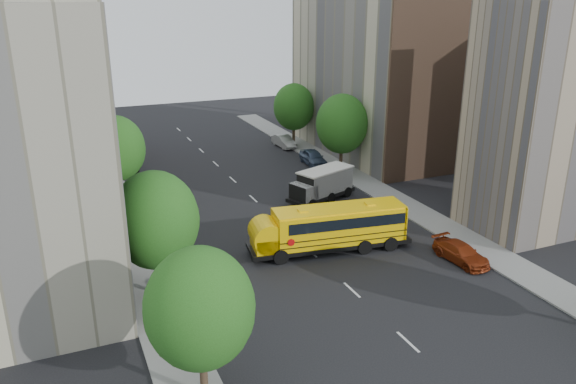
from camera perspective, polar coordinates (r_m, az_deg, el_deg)
ground at (r=41.89m, az=1.13°, el=-5.00°), size 120.00×120.00×0.00m
sidewalk_left at (r=43.52m, az=-15.68°, el=-4.71°), size 3.00×80.00×0.12m
sidewalk_right at (r=51.18m, az=10.61°, el=-0.64°), size 3.00×80.00×0.12m
lane_markings at (r=50.49m, az=-3.54°, el=-0.68°), size 0.15×64.00×0.01m
building_left_cream at (r=41.44m, az=-26.10°, el=7.29°), size 10.00×26.00×20.00m
building_left_redbrick at (r=63.70m, az=-25.08°, el=7.82°), size 10.00×15.00×13.00m
building_left_near at (r=31.56m, az=-26.24°, el=1.17°), size 10.00×7.00×17.00m
building_right_near at (r=46.18m, az=24.66°, el=6.65°), size 10.00×7.00×17.00m
building_right_far at (r=64.85m, az=8.60°, el=11.82°), size 10.00×22.00×18.00m
building_right_sidewall at (r=55.88m, az=14.56°, el=10.24°), size 10.10×0.30×18.00m
street_tree_0 at (r=24.75m, az=-8.96°, el=-11.61°), size 4.80×4.80×7.41m
street_tree_1 at (r=33.46m, az=-13.34°, el=-2.81°), size 5.12×5.12×7.90m
street_tree_2 at (r=50.53m, az=-17.08°, el=4.24°), size 4.99×4.99×7.71m
street_tree_4 at (r=56.93m, az=5.50°, el=6.90°), size 5.25×5.25×8.10m
street_tree_5 at (r=67.56m, az=0.59°, el=8.64°), size 4.86×4.86×7.51m
school_bus at (r=39.81m, az=4.11°, el=-3.51°), size 11.91×4.23×3.29m
safari_truck at (r=49.65m, az=3.45°, el=0.79°), size 6.96×4.41×2.82m
parked_car_0 at (r=34.70m, az=-8.89°, el=-9.24°), size 1.97×4.76×1.61m
parked_car_1 at (r=48.81m, az=-14.53°, el=-1.08°), size 1.69×4.58×1.50m
parked_car_2 at (r=61.57m, az=-16.30°, el=3.00°), size 2.68×5.47×1.50m
parked_car_3 at (r=40.33m, az=17.16°, el=-5.93°), size 2.16×4.56×1.28m
parked_car_4 at (r=60.46m, az=2.57°, el=3.53°), size 2.25×4.82×1.60m
parked_car_5 at (r=67.62m, az=-0.41°, el=5.19°), size 1.69×4.39×1.43m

